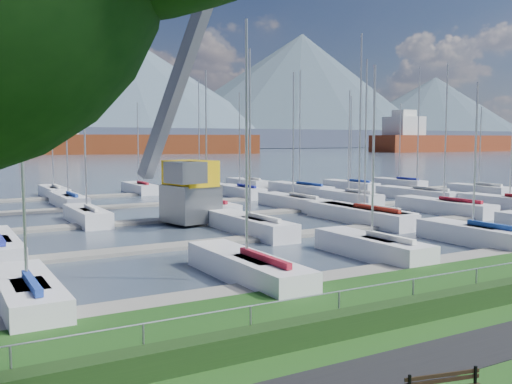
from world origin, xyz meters
TOP-DOWN VIEW (x-y plane):
  - hedge at (0.00, -0.40)m, footprint 80.00×0.70m
  - fence at (0.00, 0.00)m, footprint 80.00×0.04m
  - docks at (0.00, 26.00)m, footprint 90.00×41.60m
  - crane at (1.86, 24.98)m, footprint 6.82×13.16m
  - cargo_ship_mid at (57.14, 214.08)m, footprint 94.86×43.89m
  - cargo_ship_east at (202.07, 182.41)m, footprint 87.86×19.65m
  - sailboat_fleet at (-0.42, 28.89)m, footprint 75.04×49.44m

SIDE VIEW (x-z plane):
  - docks at x=0.00m, z-range -0.34..-0.09m
  - hedge at x=0.00m, z-range 0.00..0.70m
  - fence at x=0.00m, z-range 1.18..1.22m
  - cargo_ship_mid at x=57.14m, z-range -7.15..14.35m
  - cargo_ship_east at x=202.07m, z-range -7.09..14.41m
  - crane at x=1.86m, z-range -5.85..16.50m
  - sailboat_fleet at x=-0.42m, z-range -1.43..12.20m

